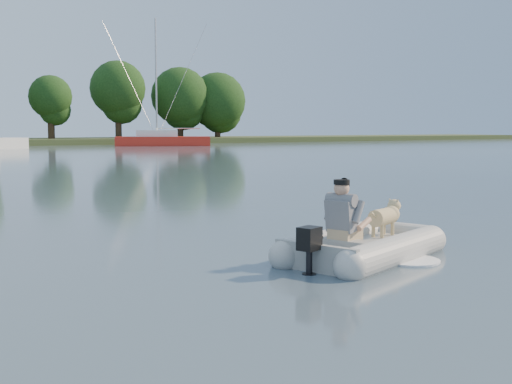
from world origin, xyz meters
TOP-DOWN VIEW (x-y plane):
  - water at (0.00, 0.00)m, footprint 160.00×160.00m
  - dinghy at (0.55, -0.46)m, footprint 5.10×4.55m
  - man at (-0.02, -0.62)m, footprint 0.76×0.71m
  - dog at (1.06, -0.23)m, footprint 0.84×0.53m
  - outboard_motor at (-0.78, -0.94)m, footprint 0.42×0.35m
  - sailboat at (19.14, 50.12)m, footprint 9.22×5.93m

SIDE VIEW (x-z plane):
  - water at x=0.00m, z-range 0.00..0.00m
  - outboard_motor at x=-0.78m, z-range -0.07..0.60m
  - dog at x=1.06m, z-range 0.18..0.71m
  - dinghy at x=0.55m, z-range -0.10..1.10m
  - sailboat at x=19.14m, z-range -5.58..6.65m
  - man at x=-0.02m, z-range 0.20..1.12m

